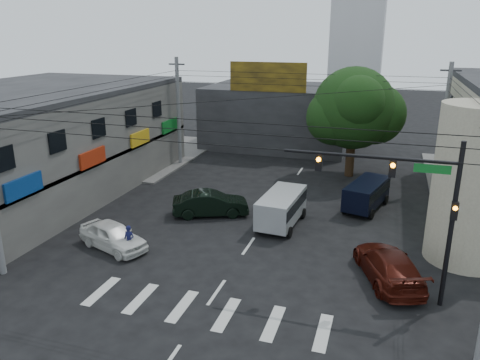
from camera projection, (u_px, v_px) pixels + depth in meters
The scene contains 16 objects.
ground at pixel (237, 262), 23.76m from camera, with size 160.00×160.00×0.00m, color black.
sidewalk_far_left at pixel (119, 152), 45.30m from camera, with size 16.00×16.00×0.15m, color #514F4C.
building_left at pixel (24, 144), 33.37m from camera, with size 14.00×24.00×7.00m, color #4B4946.
corner_column at pixel (475, 185), 22.98m from camera, with size 4.00×4.00×8.00m, color gray.
building_far at pixel (279, 116), 47.60m from camera, with size 14.00×10.00×6.00m, color #232326.
billboard at pixel (268, 77), 41.85m from camera, with size 7.00×0.30×2.60m, color olive.
street_tree at pixel (354, 108), 36.36m from camera, with size 6.40×6.40×8.70m.
traffic_gantry at pixel (411, 195), 19.11m from camera, with size 7.10×0.35×7.20m.
utility_pole_far_left at pixel (179, 112), 39.93m from camera, with size 0.32×0.32×9.20m, color #59595B.
utility_pole_far_right at pixel (443, 127), 33.83m from camera, with size 0.32×0.32×9.20m, color #59595B.
dark_sedan at pixel (211, 204), 29.64m from camera, with size 5.03×3.40×1.57m, color black.
white_compact at pixel (113, 236), 25.10m from camera, with size 4.63×3.13×1.46m, color white.
maroon_sedan at pixel (388, 265), 21.86m from camera, with size 3.88×5.73×1.54m, color #3E0F08.
silver_minivan at pixel (281, 210), 28.07m from camera, with size 2.25×4.73×1.98m, color #A8ABB0, non-canonical shape.
navy_van at pixel (366, 195), 30.68m from camera, with size 2.87×4.90×1.84m, color black, non-canonical shape.
traffic_officer at pixel (129, 240), 24.40m from camera, with size 0.59×0.40×1.60m, color #11143D.
Camera 1 is at (6.65, -20.30, 11.23)m, focal length 35.00 mm.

